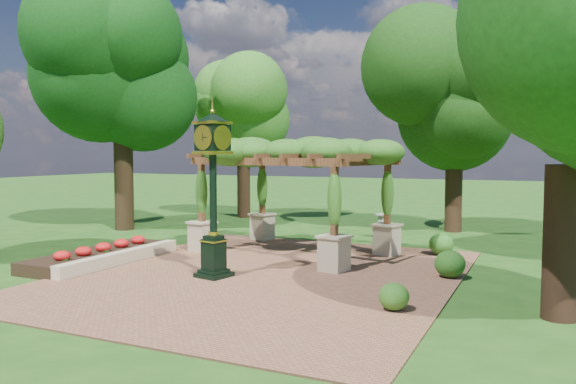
% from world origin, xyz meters
% --- Properties ---
extents(ground, '(120.00, 120.00, 0.00)m').
position_xyz_m(ground, '(0.00, 0.00, 0.00)').
color(ground, '#1E4714').
rests_on(ground, ground).
extents(brick_plaza, '(10.00, 12.00, 0.04)m').
position_xyz_m(brick_plaza, '(0.00, 1.00, 0.02)').
color(brick_plaza, brown).
rests_on(brick_plaza, ground).
extents(border_wall, '(0.35, 5.00, 0.40)m').
position_xyz_m(border_wall, '(-4.60, 0.50, 0.20)').
color(border_wall, '#C6B793').
rests_on(border_wall, ground).
extents(flower_bed, '(1.50, 5.00, 0.36)m').
position_xyz_m(flower_bed, '(-5.50, 0.50, 0.18)').
color(flower_bed, red).
rests_on(flower_bed, ground).
extents(pedestal_clock, '(1.05, 1.05, 4.46)m').
position_xyz_m(pedestal_clock, '(-1.09, 0.12, 2.67)').
color(pedestal_clock, black).
rests_on(pedestal_clock, brick_plaza).
extents(pergola, '(6.82, 5.06, 3.87)m').
position_xyz_m(pergola, '(-0.67, 4.32, 3.17)').
color(pergola, '#BAAA8A').
rests_on(pergola, brick_plaza).
extents(sundial, '(0.62, 0.62, 0.97)m').
position_xyz_m(sundial, '(1.06, 8.87, 0.42)').
color(sundial, gray).
rests_on(sundial, ground).
extents(shrub_front, '(0.77, 0.77, 0.58)m').
position_xyz_m(shrub_front, '(4.09, -1.00, 0.33)').
color(shrub_front, '#30631C').
rests_on(shrub_front, brick_plaza).
extents(shrub_mid, '(0.85, 0.85, 0.73)m').
position_xyz_m(shrub_mid, '(4.66, 2.71, 0.40)').
color(shrub_mid, '#215016').
rests_on(shrub_mid, brick_plaza).
extents(shrub_back, '(1.01, 1.01, 0.71)m').
position_xyz_m(shrub_back, '(3.88, 5.99, 0.39)').
color(shrub_back, '#255B1A').
rests_on(shrub_back, brick_plaza).
extents(tree_west_near, '(5.28, 5.28, 10.51)m').
position_xyz_m(tree_west_near, '(-9.81, 6.61, 7.21)').
color(tree_west_near, '#302013').
rests_on(tree_west_near, ground).
extents(tree_west_far, '(3.53, 3.53, 8.21)m').
position_xyz_m(tree_west_far, '(-7.40, 12.93, 5.61)').
color(tree_west_far, '#311F13').
rests_on(tree_west_far, ground).
extents(tree_north, '(4.77, 4.77, 8.18)m').
position_xyz_m(tree_north, '(3.33, 12.05, 5.62)').
color(tree_north, '#352115').
rests_on(tree_north, ground).
extents(tree_east_near, '(4.95, 4.95, 8.06)m').
position_xyz_m(tree_east_near, '(7.25, -0.08, 5.54)').
color(tree_east_near, black).
rests_on(tree_east_near, ground).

